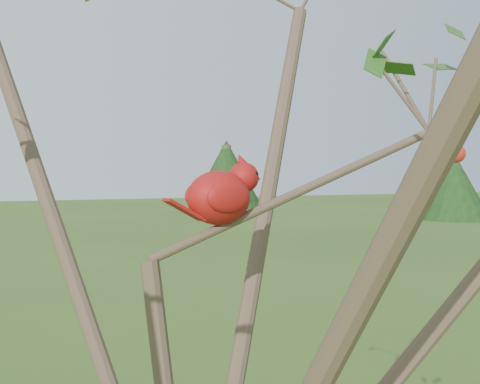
{
  "coord_description": "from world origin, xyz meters",
  "views": [
    {
      "loc": [
        -0.31,
        -1.0,
        2.12
      ],
      "look_at": [
        0.13,
        0.1,
        2.08
      ],
      "focal_mm": 45.0,
      "sensor_mm": 36.0,
      "label": 1
    }
  ],
  "objects": [
    {
      "name": "crabapple_tree",
      "position": [
        0.03,
        -0.02,
        2.12
      ],
      "size": [
        2.35,
        2.05,
        2.95
      ],
      "color": "#483627",
      "rests_on": "ground"
    },
    {
      "name": "cardinal",
      "position": [
        0.09,
        0.09,
        2.07
      ],
      "size": [
        0.22,
        0.13,
        0.15
      ],
      "rotation": [
        0.0,
        0.0,
        0.23
      ],
      "color": "#A4180E",
      "rests_on": "ground"
    }
  ]
}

